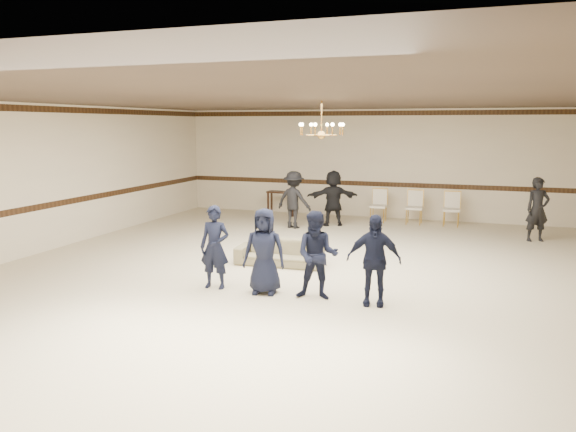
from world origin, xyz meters
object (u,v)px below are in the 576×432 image
(settee, at_px, (279,252))
(adult_right, at_px, (538,209))
(boy_b, at_px, (264,251))
(console_table, at_px, (282,203))
(boy_c, at_px, (317,255))
(banquet_chair_left, at_px, (378,206))
(banquet_chair_mid, at_px, (414,208))
(adult_left, at_px, (294,200))
(banquet_chair_right, at_px, (452,209))
(adult_mid, at_px, (333,198))
(boy_d, at_px, (374,260))
(boy_a, at_px, (215,247))
(chandelier, at_px, (321,118))

(settee, relative_size, adult_right, 1.12)
(adult_right, bearing_deg, boy_b, -149.65)
(console_table, bearing_deg, boy_c, -65.09)
(banquet_chair_left, relative_size, banquet_chair_mid, 1.00)
(adult_left, xyz_separation_m, banquet_chair_right, (3.98, 1.67, -0.30))
(banquet_chair_left, bearing_deg, adult_mid, -136.81)
(adult_left, height_order, banquet_chair_left, adult_left)
(boy_b, distance_m, boy_d, 1.80)
(adult_left, relative_size, banquet_chair_mid, 1.64)
(boy_b, height_order, console_table, boy_b)
(banquet_chair_left, bearing_deg, settee, -98.85)
(adult_right, bearing_deg, boy_a, -154.69)
(chandelier, xyz_separation_m, adult_left, (-1.74, 3.50, -2.11))
(boy_b, relative_size, banquet_chair_mid, 1.52)
(banquet_chair_mid, bearing_deg, adult_mid, -158.00)
(chandelier, relative_size, settee, 0.55)
(adult_left, bearing_deg, boy_b, 116.13)
(boy_a, distance_m, boy_b, 0.90)
(adult_mid, distance_m, banquet_chair_mid, 2.32)
(chandelier, xyz_separation_m, adult_right, (4.26, 3.80, -2.11))
(adult_right, bearing_deg, banquet_chair_right, 123.78)
(settee, relative_size, adult_mid, 1.12)
(boy_a, bearing_deg, boy_d, -3.48)
(boy_c, xyz_separation_m, console_table, (-3.32, 7.54, -0.34))
(settee, distance_m, adult_mid, 4.56)
(chandelier, bearing_deg, adult_left, 116.40)
(boy_c, xyz_separation_m, adult_mid, (-1.40, 6.37, 0.06))
(adult_right, relative_size, banquet_chair_mid, 1.64)
(settee, height_order, banquet_chair_left, banquet_chair_left)
(boy_d, relative_size, adult_mid, 0.93)
(chandelier, xyz_separation_m, boy_a, (-1.23, -2.17, -2.17))
(boy_a, bearing_deg, adult_left, 91.60)
(chandelier, height_order, banquet_chair_right, chandelier)
(boy_b, relative_size, console_table, 1.61)
(boy_a, bearing_deg, banquet_chair_right, 61.16)
(console_table, bearing_deg, boy_a, -77.45)
(boy_d, xyz_separation_m, banquet_chair_right, (0.78, 7.34, -0.24))
(boy_b, height_order, adult_left, adult_left)
(adult_right, xyz_separation_m, banquet_chair_right, (-2.02, 1.37, -0.30))
(chandelier, distance_m, boy_d, 3.40)
(adult_mid, xyz_separation_m, banquet_chair_mid, (2.08, 0.97, -0.30))
(banquet_chair_right, xyz_separation_m, console_table, (-5.00, 0.20, -0.10))
(adult_left, height_order, adult_right, same)
(chandelier, bearing_deg, boy_a, -119.58)
(boy_a, bearing_deg, settee, 71.71)
(boy_c, bearing_deg, adult_left, 104.84)
(banquet_chair_right, bearing_deg, boy_d, -99.23)
(boy_c, distance_m, boy_d, 0.90)
(boy_a, height_order, adult_mid, adult_mid)
(boy_c, xyz_separation_m, banquet_chair_mid, (0.68, 7.34, -0.24))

